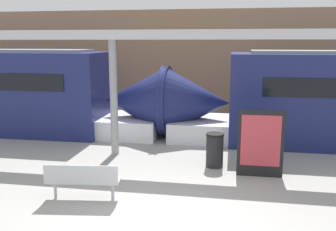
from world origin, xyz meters
TOP-DOWN VIEW (x-y plane):
  - ground_plane at (0.00, 0.00)m, footprint 60.00×60.00m
  - station_wall at (0.00, 11.55)m, footprint 56.00×0.20m
  - bench_near at (-1.81, 0.72)m, footprint 1.67×0.64m
  - trash_bin at (0.96, 3.57)m, footprint 0.51×0.51m
  - poster_board at (2.16, 2.97)m, footprint 1.18×0.07m
  - support_column_near at (-2.19, 4.26)m, footprint 0.23×0.23m
  - canopy_beam at (-2.19, 4.26)m, footprint 28.00×0.60m

SIDE VIEW (x-z plane):
  - ground_plane at x=0.00m, z-range 0.00..0.00m
  - trash_bin at x=0.96m, z-range 0.00..0.97m
  - bench_near at x=-1.81m, z-range 0.09..0.95m
  - poster_board at x=2.16m, z-range 0.01..1.79m
  - support_column_near at x=-2.19m, z-range 0.00..3.55m
  - station_wall at x=0.00m, z-range 0.00..5.00m
  - canopy_beam at x=-2.19m, z-range 3.55..3.83m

